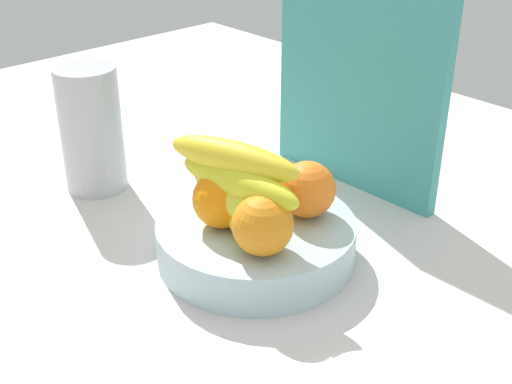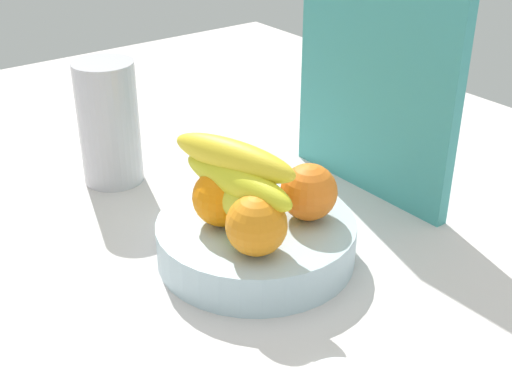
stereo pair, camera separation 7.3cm
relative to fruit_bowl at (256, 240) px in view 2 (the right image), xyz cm
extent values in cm
cube|color=silver|center=(-2.20, -1.11, -4.05)|extent=(180.00, 140.00, 3.00)
cylinder|color=silver|center=(0.00, 0.00, 0.00)|extent=(24.11, 24.11, 5.10)
sphere|color=orange|center=(2.90, 5.66, 5.99)|extent=(6.89, 6.89, 6.89)
sphere|color=orange|center=(-4.87, 1.82, 5.99)|extent=(6.89, 6.89, 6.89)
sphere|color=orange|center=(-2.66, -3.42, 5.99)|extent=(6.89, 6.89, 6.89)
sphere|color=orange|center=(5.33, -3.93, 5.99)|extent=(6.89, 6.89, 6.89)
ellipsoid|color=yellow|center=(-0.21, -2.18, 4.55)|extent=(16.96, 11.31, 4.00)
ellipsoid|color=yellow|center=(-0.75, -2.96, 6.75)|extent=(17.42, 6.67, 4.00)
ellipsoid|color=yellow|center=(0.17, -2.82, 8.95)|extent=(17.36, 6.01, 4.00)
ellipsoid|color=yellow|center=(-1.39, -2.20, 11.15)|extent=(17.44, 8.65, 4.00)
cube|color=teal|center=(-5.30, 24.09, 15.45)|extent=(28.02, 2.23, 36.00)
cylinder|color=silver|center=(-29.63, -4.35, 6.52)|extent=(8.72, 8.72, 18.13)
camera|label=1|loc=(52.02, -47.95, 44.38)|focal=48.19mm
camera|label=2|loc=(56.67, -42.36, 44.38)|focal=48.19mm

